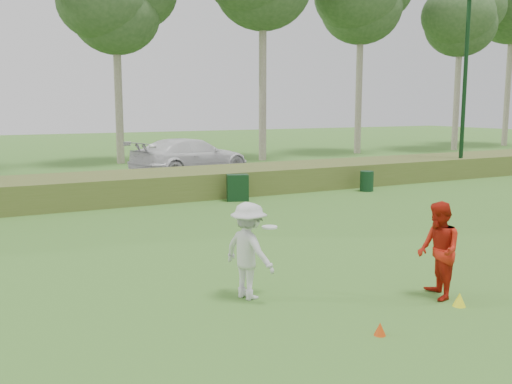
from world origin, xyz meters
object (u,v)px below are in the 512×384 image
player_white (249,251)px  lamp_post (467,51)px  cone_orange (380,329)px  utility_cabinet (238,188)px  trash_bin (367,181)px  car_right (191,157)px  player_red (439,251)px  cone_yellow (459,299)px

player_white → lamp_post: bearing=-74.8°
cone_orange → utility_cabinet: size_ratio=0.21×
utility_cabinet → trash_bin: size_ratio=1.18×
lamp_post → player_white: bearing=-147.4°
trash_bin → cone_orange: bearing=-127.4°
utility_cabinet → car_right: car_right is taller
cone_orange → trash_bin: (8.53, 11.14, 0.29)m
player_white → cone_orange: size_ratio=8.63×
utility_cabinet → player_red: bearing=-77.8°
cone_yellow → utility_cabinet: (1.24, 11.08, 0.34)m
utility_cabinet → lamp_post: bearing=23.7°
player_red → cone_orange: bearing=-42.9°
player_red → trash_bin: (6.62, 10.32, -0.45)m
lamp_post → player_red: size_ratio=4.90×
lamp_post → trash_bin: 8.22m
cone_orange → cone_yellow: 1.97m
cone_orange → utility_cabinet: 11.86m
cone_orange → car_right: 18.96m
utility_cabinet → cone_orange: bearing=-86.5°
cone_yellow → car_right: size_ratio=0.04×
lamp_post → utility_cabinet: size_ratio=8.97×
cone_yellow → trash_bin: size_ratio=0.30×
cone_orange → car_right: size_ratio=0.03×
player_white → trash_bin: bearing=-64.4°
cone_yellow → lamp_post: bearing=43.2°
utility_cabinet → car_right: size_ratio=0.16×
cone_yellow → player_red: bearing=92.9°
player_red → utility_cabinet: player_red is taller
lamp_post → cone_orange: bearing=-140.0°
player_red → cone_yellow: player_red is taller
player_white → trash_bin: 12.96m
player_red → utility_cabinet: size_ratio=1.83×
player_red → cone_orange: player_red is taller
cone_yellow → car_right: 18.29m
utility_cabinet → trash_bin: 5.36m
trash_bin → lamp_post: bearing=11.2°
player_red → lamp_post: bearing=155.7°
cone_orange → car_right: (4.17, 18.48, 0.81)m
trash_bin → utility_cabinet: bearing=177.0°
cone_orange → trash_bin: trash_bin is taller
cone_orange → lamp_post: bearing=40.0°
cone_orange → cone_yellow: size_ratio=0.82×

